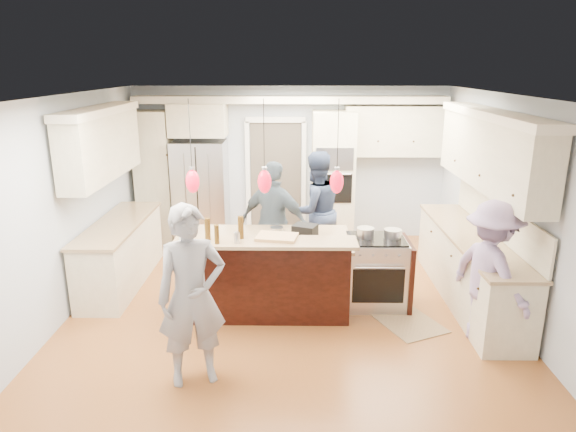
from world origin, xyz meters
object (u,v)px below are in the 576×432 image
refrigerator (201,192)px  island_range (377,272)px  person_far_left (315,211)px  kitchen_island (269,271)px  person_bar_end (192,296)px

refrigerator → island_range: size_ratio=1.96×
person_far_left → refrigerator: bearing=-56.1°
kitchen_island → island_range: (1.41, 0.08, -0.03)m
island_range → person_bar_end: bearing=-140.1°
kitchen_island → person_bar_end: size_ratio=1.15×
person_bar_end → refrigerator: bearing=80.1°
kitchen_island → person_far_left: size_ratio=1.15×
person_bar_end → person_far_left: person_far_left is taller
island_range → refrigerator: bearing=137.4°
kitchen_island → person_far_left: person_far_left is taller
island_range → person_far_left: (-0.76, 1.27, 0.46)m
refrigerator → kitchen_island: (1.30, -2.57, -0.41)m
refrigerator → person_far_left: 2.30m
refrigerator → island_range: (2.71, -2.49, -0.44)m
kitchen_island → person_far_left: bearing=64.3°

